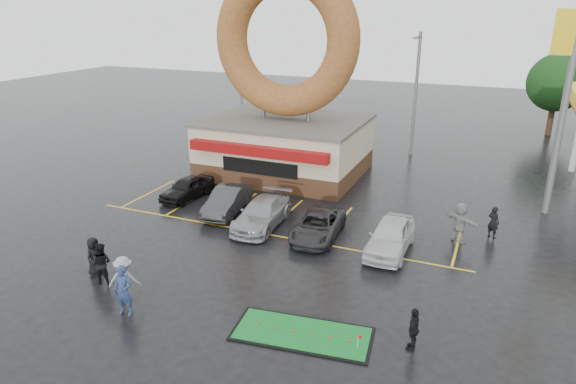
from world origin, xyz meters
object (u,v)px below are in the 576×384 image
at_px(dumpster, 216,151).
at_px(car_white, 390,236).
at_px(person_blue, 123,291).
at_px(streetlight_mid, 416,92).
at_px(streetlight_left, 240,83).
at_px(putting_green, 302,334).
at_px(car_grey, 318,226).
at_px(car_dgrey, 227,201).
at_px(car_silver, 262,213).
at_px(donut_shop, 285,107).
at_px(shell_sign, 570,76).
at_px(car_black, 187,188).
at_px(person_cameraman, 414,329).

bearing_deg(dumpster, car_white, -46.67).
bearing_deg(person_blue, streetlight_mid, 67.05).
bearing_deg(streetlight_mid, streetlight_left, -175.91).
bearing_deg(putting_green, car_grey, 106.11).
relative_size(streetlight_mid, putting_green, 1.79).
distance_m(car_dgrey, car_white, 9.32).
xyz_separation_m(car_grey, putting_green, (2.23, -7.73, -0.56)).
relative_size(car_silver, car_grey, 1.10).
distance_m(car_dgrey, car_grey, 5.75).
bearing_deg(streetlight_left, car_silver, -58.90).
relative_size(streetlight_left, car_dgrey, 2.14).
distance_m(streetlight_left, person_blue, 26.54).
distance_m(donut_shop, car_white, 13.38).
bearing_deg(car_white, person_blue, -130.85).
bearing_deg(shell_sign, car_grey, -142.87).
bearing_deg(car_black, car_white, -2.70).
relative_size(streetlight_left, person_blue, 4.58).
height_order(streetlight_mid, person_cameraman, streetlight_mid).
xyz_separation_m(car_black, car_silver, (5.83, -1.95, 0.05)).
height_order(car_white, person_blue, person_blue).
bearing_deg(streetlight_mid, person_cameraman, -79.46).
xyz_separation_m(shell_sign, car_black, (-19.38, -5.80, -6.73)).
bearing_deg(person_blue, car_dgrey, 87.34).
bearing_deg(car_dgrey, streetlight_left, 107.91).
xyz_separation_m(car_black, dumpster, (-2.58, 7.71, 0.00)).
bearing_deg(car_black, car_grey, -5.75).
bearing_deg(person_cameraman, person_blue, -73.95).
relative_size(car_silver, dumpster, 2.65).
bearing_deg(streetlight_left, streetlight_mid, 4.09).
bearing_deg(car_grey, streetlight_mid, 81.05).
bearing_deg(shell_sign, streetlight_mid, 135.27).
relative_size(donut_shop, car_grey, 3.11).
xyz_separation_m(donut_shop, car_dgrey, (-0.09, -7.82, -3.77)).
height_order(streetlight_left, car_dgrey, streetlight_left).
distance_m(car_grey, person_blue, 10.04).
bearing_deg(shell_sign, car_white, -130.39).
bearing_deg(streetlight_mid, car_silver, -105.27).
bearing_deg(streetlight_mid, dumpster, -151.61).
relative_size(dumpster, putting_green, 0.36).
relative_size(shell_sign, streetlight_left, 1.18).
xyz_separation_m(streetlight_left, car_white, (16.15, -15.97, -4.03)).
distance_m(car_grey, car_white, 3.59).
height_order(car_dgrey, person_blue, person_blue).
bearing_deg(car_dgrey, person_blue, -89.22).
relative_size(streetlight_left, streetlight_mid, 1.00).
bearing_deg(streetlight_left, person_cameraman, -51.07).
bearing_deg(donut_shop, car_white, -44.61).
distance_m(donut_shop, putting_green, 18.87).
distance_m(car_dgrey, putting_green, 11.82).
xyz_separation_m(shell_sign, car_silver, (-13.55, -7.75, -6.68)).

